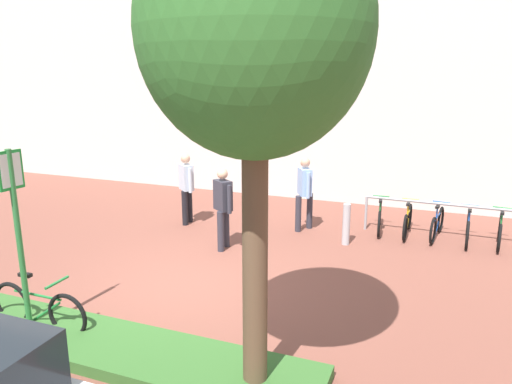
{
  "coord_description": "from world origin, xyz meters",
  "views": [
    {
      "loc": [
        4.04,
        -6.78,
        3.59
      ],
      "look_at": [
        0.55,
        2.22,
        1.19
      ],
      "focal_mm": 33.63,
      "sensor_mm": 36.0,
      "label": 1
    }
  ],
  "objects_px": {
    "parking_sign_post": "(16,217)",
    "person_casual_tan": "(186,184)",
    "tree_sidewalk": "(255,33)",
    "person_suited_dark": "(223,204)",
    "bike_at_sign": "(39,308)",
    "bike_rack_cluster": "(437,223)",
    "bollard_steel": "(346,224)",
    "person_shirt_white": "(305,189)"
  },
  "relations": [
    {
      "from": "bike_at_sign",
      "to": "person_casual_tan",
      "type": "distance_m",
      "value": 5.29
    },
    {
      "from": "bollard_steel",
      "to": "person_casual_tan",
      "type": "distance_m",
      "value": 3.94
    },
    {
      "from": "bike_rack_cluster",
      "to": "bike_at_sign",
      "type": "bearing_deg",
      "value": -129.64
    },
    {
      "from": "tree_sidewalk",
      "to": "person_suited_dark",
      "type": "relative_size",
      "value": 3.08
    },
    {
      "from": "bike_rack_cluster",
      "to": "tree_sidewalk",
      "type": "bearing_deg",
      "value": -106.19
    },
    {
      "from": "tree_sidewalk",
      "to": "parking_sign_post",
      "type": "distance_m",
      "value": 4.11
    },
    {
      "from": "person_suited_dark",
      "to": "bike_rack_cluster",
      "type": "bearing_deg",
      "value": 29.29
    },
    {
      "from": "bike_at_sign",
      "to": "person_casual_tan",
      "type": "xyz_separation_m",
      "value": [
        -0.52,
        5.22,
        0.63
      ]
    },
    {
      "from": "person_shirt_white",
      "to": "bike_rack_cluster",
      "type": "bearing_deg",
      "value": 9.8
    },
    {
      "from": "tree_sidewalk",
      "to": "person_suited_dark",
      "type": "bearing_deg",
      "value": 119.43
    },
    {
      "from": "person_casual_tan",
      "to": "person_shirt_white",
      "type": "height_order",
      "value": "same"
    },
    {
      "from": "person_shirt_white",
      "to": "person_suited_dark",
      "type": "xyz_separation_m",
      "value": [
        -1.23,
        -1.82,
        0.0
      ]
    },
    {
      "from": "bike_at_sign",
      "to": "person_shirt_white",
      "type": "relative_size",
      "value": 0.98
    },
    {
      "from": "bollard_steel",
      "to": "person_shirt_white",
      "type": "distance_m",
      "value": 1.39
    },
    {
      "from": "tree_sidewalk",
      "to": "bollard_steel",
      "type": "bearing_deg",
      "value": 89.52
    },
    {
      "from": "bike_at_sign",
      "to": "bike_rack_cluster",
      "type": "distance_m",
      "value": 8.16
    },
    {
      "from": "parking_sign_post",
      "to": "tree_sidewalk",
      "type": "bearing_deg",
      "value": -0.26
    },
    {
      "from": "parking_sign_post",
      "to": "person_casual_tan",
      "type": "distance_m",
      "value": 5.39
    },
    {
      "from": "parking_sign_post",
      "to": "person_casual_tan",
      "type": "xyz_separation_m",
      "value": [
        -0.42,
        5.33,
        -0.73
      ]
    },
    {
      "from": "parking_sign_post",
      "to": "person_suited_dark",
      "type": "xyz_separation_m",
      "value": [
        1.14,
        4.06,
        -0.73
      ]
    },
    {
      "from": "parking_sign_post",
      "to": "person_suited_dark",
      "type": "height_order",
      "value": "parking_sign_post"
    },
    {
      "from": "bike_at_sign",
      "to": "bollard_steel",
      "type": "distance_m",
      "value": 6.16
    },
    {
      "from": "parking_sign_post",
      "to": "person_shirt_white",
      "type": "bearing_deg",
      "value": 68.05
    },
    {
      "from": "bike_at_sign",
      "to": "bollard_steel",
      "type": "bearing_deg",
      "value": 56.59
    },
    {
      "from": "bike_rack_cluster",
      "to": "parking_sign_post",
      "type": "bearing_deg",
      "value": -129.67
    },
    {
      "from": "person_shirt_white",
      "to": "person_suited_dark",
      "type": "relative_size",
      "value": 1.0
    },
    {
      "from": "bike_at_sign",
      "to": "bollard_steel",
      "type": "height_order",
      "value": "bollard_steel"
    },
    {
      "from": "tree_sidewalk",
      "to": "bike_at_sign",
      "type": "bearing_deg",
      "value": 177.93
    },
    {
      "from": "person_casual_tan",
      "to": "person_shirt_white",
      "type": "relative_size",
      "value": 1.0
    },
    {
      "from": "tree_sidewalk",
      "to": "person_suited_dark",
      "type": "distance_m",
      "value": 5.55
    },
    {
      "from": "tree_sidewalk",
      "to": "person_shirt_white",
      "type": "distance_m",
      "value": 6.69
    },
    {
      "from": "person_suited_dark",
      "to": "tree_sidewalk",
      "type": "bearing_deg",
      "value": -60.57
    },
    {
      "from": "person_casual_tan",
      "to": "person_suited_dark",
      "type": "xyz_separation_m",
      "value": [
        1.57,
        -1.27,
        0.0
      ]
    },
    {
      "from": "parking_sign_post",
      "to": "bike_rack_cluster",
      "type": "relative_size",
      "value": 0.82
    },
    {
      "from": "bollard_steel",
      "to": "person_suited_dark",
      "type": "distance_m",
      "value": 2.68
    },
    {
      "from": "bike_rack_cluster",
      "to": "person_casual_tan",
      "type": "distance_m",
      "value": 5.85
    },
    {
      "from": "bike_at_sign",
      "to": "bike_rack_cluster",
      "type": "relative_size",
      "value": 0.52
    },
    {
      "from": "person_suited_dark",
      "to": "bike_at_sign",
      "type": "bearing_deg",
      "value": -104.87
    },
    {
      "from": "bike_at_sign",
      "to": "person_casual_tan",
      "type": "bearing_deg",
      "value": 95.66
    },
    {
      "from": "bike_at_sign",
      "to": "bike_rack_cluster",
      "type": "xyz_separation_m",
      "value": [
        5.2,
        6.28,
        -0.0
      ]
    },
    {
      "from": "person_casual_tan",
      "to": "person_shirt_white",
      "type": "bearing_deg",
      "value": 11.2
    },
    {
      "from": "person_casual_tan",
      "to": "bike_rack_cluster",
      "type": "bearing_deg",
      "value": 10.48
    }
  ]
}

